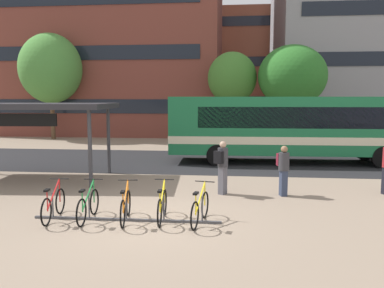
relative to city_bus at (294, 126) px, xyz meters
The scene contains 17 objects.
ground 10.81m from the city_bus, 117.45° to the right, with size 200.00×200.00×0.00m, color gray.
bus_lane_asphalt 5.23m from the city_bus, behind, with size 80.00×7.20×0.01m, color #232326.
city_bus is the anchor object (origin of this frame).
bike_rack 11.32m from the city_bus, 120.20° to the right, with size 4.90×0.12×0.70m.
parked_bicycle_red_0 12.41m from the city_bus, 127.67° to the right, with size 0.52×1.72×0.99m.
parked_bicycle_green_1 11.85m from the city_bus, 124.23° to the right, with size 0.52×1.72×0.99m.
parked_bicycle_orange_2 11.33m from the city_bus, 120.03° to the right, with size 0.52×1.72×0.99m.
parked_bicycle_yellow_3 10.75m from the city_bus, 116.23° to the right, with size 0.52×1.72×0.99m.
parked_bicycle_yellow_4 10.48m from the city_bus, 111.00° to the right, with size 0.52×1.71×0.99m.
transit_shelter 12.12m from the city_bus, 155.37° to the right, with size 7.04×3.92×2.94m.
commuter_maroon_pack_1 6.75m from the city_bus, 101.11° to the right, with size 0.42×0.58×1.63m.
commuter_black_pack_2 7.42m from the city_bus, 116.18° to the right, with size 0.53×0.61×1.75m.
street_tree_0 9.21m from the city_bus, 82.58° to the left, with size 4.71×4.71×6.77m.
street_tree_1 19.50m from the city_bus, 150.42° to the left, with size 4.65×4.65×7.96m.
street_tree_2 10.17m from the city_bus, 107.89° to the left, with size 3.50×3.50×6.41m.
building_left_wing 24.12m from the city_bus, 130.50° to the left, with size 20.95×13.10×20.62m.
building_centre_block 33.11m from the city_bus, 96.52° to the left, with size 15.05×10.63×13.71m.
Camera 1 is at (1.98, -9.74, 3.16)m, focal length 36.54 mm.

